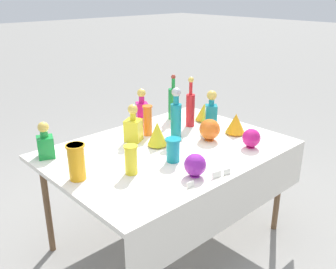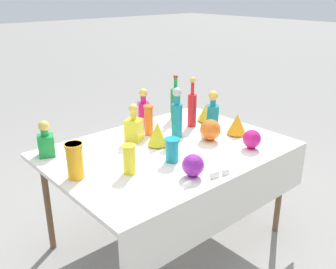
# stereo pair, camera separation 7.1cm
# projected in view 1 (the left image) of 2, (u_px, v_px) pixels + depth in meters

# --- Properties ---
(ground_plane) EXTENTS (40.00, 40.00, 0.00)m
(ground_plane) POSITION_uv_depth(u_px,v_px,m) (168.00, 238.00, 2.88)
(ground_plane) COLOR gray
(display_table) EXTENTS (1.63, 1.17, 0.76)m
(display_table) POSITION_uv_depth(u_px,v_px,m) (172.00, 157.00, 2.60)
(display_table) COLOR white
(display_table) RESTS_ON ground
(tall_bottle_0) EXTENTS (0.08, 0.08, 0.38)m
(tall_bottle_0) POSITION_uv_depth(u_px,v_px,m) (173.00, 102.00, 3.14)
(tall_bottle_0) COLOR #198C38
(tall_bottle_0) RESTS_ON display_table
(tall_bottle_1) EXTENTS (0.07, 0.07, 0.40)m
(tall_bottle_1) POSITION_uv_depth(u_px,v_px,m) (190.00, 107.00, 2.96)
(tall_bottle_1) COLOR red
(tall_bottle_1) RESTS_ON display_table
(tall_bottle_2) EXTENTS (0.08, 0.08, 0.38)m
(tall_bottle_2) POSITION_uv_depth(u_px,v_px,m) (176.00, 115.00, 2.74)
(tall_bottle_2) COLOR teal
(tall_bottle_2) RESTS_ON display_table
(square_decanter_0) EXTENTS (0.15, 0.15, 0.28)m
(square_decanter_0) POSITION_uv_depth(u_px,v_px,m) (133.00, 127.00, 2.69)
(square_decanter_0) COLOR yellow
(square_decanter_0) RESTS_ON display_table
(square_decanter_1) EXTENTS (0.12, 0.12, 0.31)m
(square_decanter_1) POSITION_uv_depth(u_px,v_px,m) (211.00, 112.00, 2.89)
(square_decanter_1) COLOR teal
(square_decanter_1) RESTS_ON display_table
(square_decanter_2) EXTENTS (0.12, 0.12, 0.31)m
(square_decanter_2) POSITION_uv_depth(u_px,v_px,m) (142.00, 110.00, 2.98)
(square_decanter_2) COLOR #C61972
(square_decanter_2) RESTS_ON display_table
(square_decanter_3) EXTENTS (0.13, 0.13, 0.24)m
(square_decanter_3) POSITION_uv_depth(u_px,v_px,m) (45.00, 143.00, 2.43)
(square_decanter_3) COLOR #198C38
(square_decanter_3) RESTS_ON display_table
(slender_vase_0) EXTENTS (0.08, 0.08, 0.23)m
(slender_vase_0) POSITION_uv_depth(u_px,v_px,m) (148.00, 120.00, 2.79)
(slender_vase_0) COLOR orange
(slender_vase_0) RESTS_ON display_table
(slender_vase_1) EXTENTS (0.11, 0.11, 0.22)m
(slender_vase_1) POSITION_uv_depth(u_px,v_px,m) (76.00, 161.00, 2.14)
(slender_vase_1) COLOR orange
(slender_vase_1) RESTS_ON display_table
(slender_vase_2) EXTENTS (0.10, 0.10, 0.16)m
(slender_vase_2) POSITION_uv_depth(u_px,v_px,m) (173.00, 149.00, 2.37)
(slender_vase_2) COLOR teal
(slender_vase_2) RESTS_ON display_table
(slender_vase_3) EXTENTS (0.08, 0.08, 0.18)m
(slender_vase_3) POSITION_uv_depth(u_px,v_px,m) (131.00, 159.00, 2.21)
(slender_vase_3) COLOR yellow
(slender_vase_3) RESTS_ON display_table
(fluted_vase_0) EXTENTS (0.15, 0.15, 0.16)m
(fluted_vase_0) POSITION_uv_depth(u_px,v_px,m) (236.00, 123.00, 2.83)
(fluted_vase_0) COLOR orange
(fluted_vase_0) RESTS_ON display_table
(fluted_vase_1) EXTENTS (0.14, 0.14, 0.15)m
(fluted_vase_1) POSITION_uv_depth(u_px,v_px,m) (204.00, 112.00, 3.11)
(fluted_vase_1) COLOR yellow
(fluted_vase_1) RESTS_ON display_table
(fluted_vase_2) EXTENTS (0.14, 0.14, 0.18)m
(fluted_vase_2) POSITION_uv_depth(u_px,v_px,m) (157.00, 134.00, 2.60)
(fluted_vase_2) COLOR yellow
(fluted_vase_2) RESTS_ON display_table
(round_bowl_0) EXTENTS (0.13, 0.13, 0.14)m
(round_bowl_0) POSITION_uv_depth(u_px,v_px,m) (251.00, 138.00, 2.59)
(round_bowl_0) COLOR #C61972
(round_bowl_0) RESTS_ON display_table
(round_bowl_1) EXTENTS (0.15, 0.15, 0.16)m
(round_bowl_1) POSITION_uv_depth(u_px,v_px,m) (210.00, 129.00, 2.71)
(round_bowl_1) COLOR orange
(round_bowl_1) RESTS_ON display_table
(round_bowl_2) EXTENTS (0.13, 0.13, 0.14)m
(round_bowl_2) POSITION_uv_depth(u_px,v_px,m) (195.00, 165.00, 2.19)
(round_bowl_2) COLOR purple
(round_bowl_2) RESTS_ON display_table
(price_tag_left) EXTENTS (0.06, 0.01, 0.03)m
(price_tag_left) POSITION_uv_depth(u_px,v_px,m) (190.00, 184.00, 2.09)
(price_tag_left) COLOR white
(price_tag_left) RESTS_ON display_table
(price_tag_center) EXTENTS (0.05, 0.03, 0.03)m
(price_tag_center) POSITION_uv_depth(u_px,v_px,m) (227.00, 172.00, 2.23)
(price_tag_center) COLOR white
(price_tag_center) RESTS_ON display_table
(price_tag_right) EXTENTS (0.07, 0.03, 0.04)m
(price_tag_right) POSITION_uv_depth(u_px,v_px,m) (217.00, 175.00, 2.19)
(price_tag_right) COLOR white
(price_tag_right) RESTS_ON display_table
(cardboard_box_behind_left) EXTENTS (0.54, 0.34, 0.40)m
(cardboard_box_behind_left) POSITION_uv_depth(u_px,v_px,m) (131.00, 164.00, 3.73)
(cardboard_box_behind_left) COLOR tan
(cardboard_box_behind_left) RESTS_ON ground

